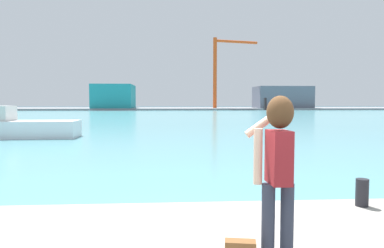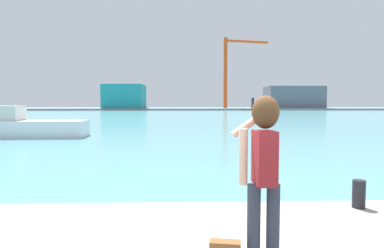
{
  "view_description": "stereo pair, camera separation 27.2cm",
  "coord_description": "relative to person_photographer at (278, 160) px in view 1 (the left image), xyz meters",
  "views": [
    {
      "loc": [
        -1.03,
        -3.69,
        2.2
      ],
      "look_at": [
        -0.49,
        4.62,
        1.66
      ],
      "focal_mm": 32.48,
      "sensor_mm": 36.0,
      "label": 1
    },
    {
      "loc": [
        -0.76,
        -3.7,
        2.2
      ],
      "look_at": [
        -0.49,
        4.62,
        1.66
      ],
      "focal_mm": 32.48,
      "sensor_mm": 36.0,
      "label": 2
    }
  ],
  "objects": [
    {
      "name": "harbor_water",
      "position": [
        -0.09,
        52.16,
        -1.57
      ],
      "size": [
        140.0,
        100.0,
        0.02
      ],
      "primitive_type": "cube",
      "color": "#599EA8",
      "rests_on": "ground_plane"
    },
    {
      "name": "boat_moored",
      "position": [
        -11.19,
        17.88,
        -0.87
      ],
      "size": [
        8.56,
        2.24,
        1.92
      ],
      "rotation": [
        0.0,
        0.0,
        0.01
      ],
      "color": "white",
      "rests_on": "harbor_water"
    },
    {
      "name": "port_crane",
      "position": [
        12.43,
        89.2,
        10.28
      ],
      "size": [
        12.49,
        3.62,
        18.61
      ],
      "color": "#D84C19",
      "rests_on": "far_shore_dock"
    },
    {
      "name": "person_photographer",
      "position": [
        0.0,
        0.0,
        0.0
      ],
      "size": [
        0.53,
        0.55,
        1.74
      ],
      "rotation": [
        0.0,
        0.0,
        1.6
      ],
      "color": "#2D3342",
      "rests_on": "quay_promenade"
    },
    {
      "name": "far_shore_dock",
      "position": [
        -0.09,
        92.16,
        -1.34
      ],
      "size": [
        140.0,
        20.0,
        0.49
      ],
      "primitive_type": "cube",
      "color": "gray",
      "rests_on": "ground_plane"
    },
    {
      "name": "ground_plane",
      "position": [
        -0.09,
        50.16,
        -1.58
      ],
      "size": [
        220.0,
        220.0,
        0.0
      ],
      "primitive_type": "plane",
      "color": "#334751"
    },
    {
      "name": "warehouse_left",
      "position": [
        -15.78,
        89.78,
        1.96
      ],
      "size": [
        10.14,
        12.67,
        6.13
      ],
      "primitive_type": "cube",
      "color": "teal",
      "rests_on": "far_shore_dock"
    },
    {
      "name": "warehouse_right",
      "position": [
        29.43,
        89.16,
        1.78
      ],
      "size": [
        14.46,
        9.15,
        5.75
      ],
      "primitive_type": "cube",
      "color": "slate",
      "rests_on": "far_shore_dock"
    },
    {
      "name": "harbor_bollard",
      "position": [
        1.96,
        1.77,
        -0.85
      ],
      "size": [
        0.2,
        0.2,
        0.44
      ],
      "primitive_type": "cylinder",
      "color": "black",
      "rests_on": "quay_promenade"
    }
  ]
}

